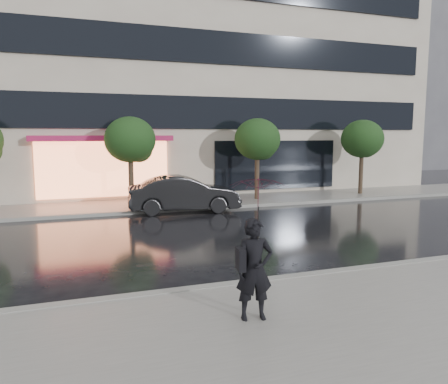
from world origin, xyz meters
name	(u,v)px	position (x,y,z in m)	size (l,w,h in m)	color
ground	(309,264)	(0.00, 0.00, 0.00)	(120.00, 120.00, 0.00)	black
sidewalk_near	(404,311)	(0.00, -3.25, 0.06)	(60.00, 4.50, 0.12)	slate
sidewalk_far	(196,202)	(0.00, 10.25, 0.06)	(60.00, 3.50, 0.12)	slate
curb_near	(332,274)	(0.00, -1.00, 0.07)	(60.00, 0.25, 0.14)	gray
curb_far	(207,208)	(0.00, 8.50, 0.07)	(60.00, 0.25, 0.14)	gray
office_building	(160,39)	(0.00, 17.97, 9.00)	(30.00, 12.76, 18.00)	beige
bg_building_right	(392,88)	(26.00, 28.00, 8.00)	(12.00, 12.00, 16.00)	#4C4C54
tree_mid_west	(131,141)	(-2.94, 10.03, 2.92)	(2.20, 2.20, 3.99)	#33261C
tree_mid_east	(258,141)	(3.06, 10.03, 2.92)	(2.20, 2.20, 3.99)	#33261C
tree_far_east	(363,140)	(9.06, 10.03, 2.92)	(2.20, 2.20, 3.99)	#33261C
parked_car	(184,194)	(-1.07, 8.30, 0.76)	(1.60, 4.59, 1.51)	black
pedestrian_with_umbrella	(257,227)	(-2.67, -2.76, 1.69)	(1.08, 1.10, 2.41)	black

